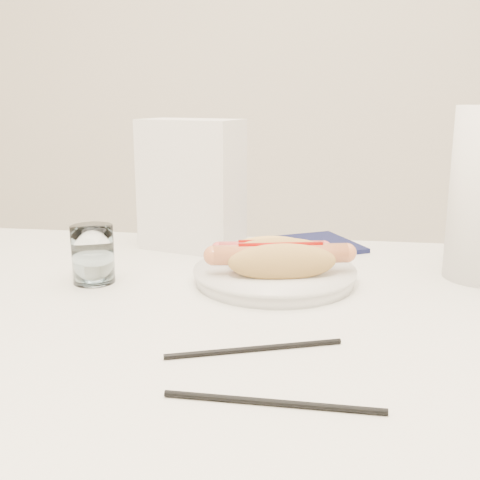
# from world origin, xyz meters

# --- Properties ---
(table) EXTENTS (1.20, 0.80, 0.75)m
(table) POSITION_xyz_m (0.00, 0.00, 0.69)
(table) COLOR white
(table) RESTS_ON ground
(plate) EXTENTS (0.31, 0.31, 0.02)m
(plate) POSITION_xyz_m (0.03, 0.11, 0.76)
(plate) COLOR silver
(plate) RESTS_ON table
(hotdog_left) EXTENTS (0.16, 0.09, 0.04)m
(hotdog_left) POSITION_xyz_m (0.02, 0.13, 0.79)
(hotdog_left) COLOR #E9B65D
(hotdog_left) RESTS_ON plate
(hotdog_right) EXTENTS (0.20, 0.11, 0.05)m
(hotdog_right) POSITION_xyz_m (0.04, 0.08, 0.79)
(hotdog_right) COLOR tan
(hotdog_right) RESTS_ON plate
(water_glass) EXTENTS (0.06, 0.06, 0.09)m
(water_glass) POSITION_xyz_m (-0.25, 0.07, 0.79)
(water_glass) COLOR silver
(water_glass) RESTS_ON table
(chopstick_near) EXTENTS (0.19, 0.08, 0.01)m
(chopstick_near) POSITION_xyz_m (0.03, -0.14, 0.75)
(chopstick_near) COLOR black
(chopstick_near) RESTS_ON table
(chopstick_far) EXTENTS (0.21, 0.01, 0.01)m
(chopstick_far) POSITION_xyz_m (0.06, -0.25, 0.75)
(chopstick_far) COLOR black
(chopstick_far) RESTS_ON table
(napkin_box) EXTENTS (0.20, 0.14, 0.24)m
(napkin_box) POSITION_xyz_m (-0.14, 0.30, 0.87)
(napkin_box) COLOR silver
(napkin_box) RESTS_ON table
(navy_napkin) EXTENTS (0.21, 0.21, 0.01)m
(navy_napkin) POSITION_xyz_m (0.08, 0.34, 0.75)
(navy_napkin) COLOR #121538
(navy_napkin) RESTS_ON table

